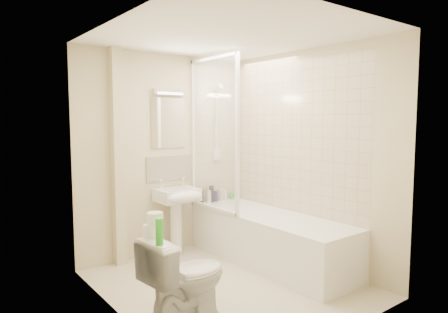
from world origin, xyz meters
TOP-DOWN VIEW (x-y plane):
  - floor at (0.00, 0.00)m, footprint 2.50×2.50m
  - wall_back at (0.00, 1.25)m, footprint 2.20×0.02m
  - wall_left at (-1.10, 0.00)m, footprint 0.02×2.50m
  - wall_right at (1.10, 0.00)m, footprint 0.02×2.50m
  - ceiling at (0.00, 0.00)m, footprint 2.20×2.50m
  - tile_back at (0.75, 1.24)m, footprint 0.70×0.01m
  - tile_right at (1.09, 0.20)m, footprint 0.01×2.10m
  - pipe_boxing at (-0.62, 1.19)m, footprint 0.12×0.12m
  - splashback at (0.05, 1.24)m, footprint 0.60×0.02m
  - mirror at (0.05, 1.24)m, footprint 0.46×0.01m
  - strip_light at (0.05, 1.22)m, footprint 0.42×0.07m
  - bathtub at (0.75, 0.20)m, footprint 0.70×2.10m
  - shower_screen at (0.40, 0.80)m, footprint 0.04×0.92m
  - shower_fixture at (0.75, 1.19)m, footprint 0.10×0.16m
  - pedestal_sink at (0.05, 1.01)m, footprint 0.47×0.45m
  - bottle_black_a at (0.48, 1.16)m, footprint 0.05×0.05m
  - bottle_white_a at (0.59, 1.16)m, footprint 0.06×0.06m
  - bottle_black_b at (0.63, 1.16)m, footprint 0.06×0.06m
  - bottle_blue at (0.70, 1.16)m, footprint 0.05×0.05m
  - bottle_cream at (0.80, 1.16)m, footprint 0.05×0.05m
  - bottle_white_b at (0.85, 1.16)m, footprint 0.05×0.05m
  - bottle_green at (0.97, 1.16)m, footprint 0.07×0.07m
  - toilet at (-0.72, -0.36)m, footprint 0.57×0.80m
  - toilet_roll_lower at (-0.98, -0.27)m, footprint 0.10×0.10m
  - toilet_roll_upper at (-0.95, -0.30)m, footprint 0.12×0.12m
  - green_bottle at (-1.02, -0.49)m, footprint 0.06×0.06m

SIDE VIEW (x-z plane):
  - floor at x=0.00m, z-range 0.00..0.00m
  - bathtub at x=0.75m, z-range 0.01..0.56m
  - toilet at x=-0.72m, z-range 0.00..0.72m
  - bottle_green at x=0.97m, z-range 0.55..0.64m
  - bottle_white_b at x=0.85m, z-range 0.55..0.68m
  - bottle_blue at x=0.70m, z-range 0.55..0.69m
  - bottle_cream at x=0.80m, z-range 0.55..0.71m
  - bottle_white_a at x=0.59m, z-range 0.55..0.71m
  - pedestal_sink at x=0.05m, z-range 0.18..1.10m
  - bottle_black_a at x=0.48m, z-range 0.55..0.74m
  - bottle_black_b at x=0.63m, z-range 0.55..0.77m
  - toilet_roll_lower at x=-0.98m, z-range 0.72..0.82m
  - green_bottle at x=-1.02m, z-range 0.72..0.92m
  - toilet_roll_upper at x=-0.95m, z-range 0.82..0.91m
  - splashback at x=0.05m, z-range 0.88..1.18m
  - wall_back at x=0.00m, z-range 0.00..2.40m
  - wall_left at x=-1.10m, z-range 0.00..2.40m
  - wall_right at x=1.10m, z-range 0.00..2.40m
  - pipe_boxing at x=-0.62m, z-range 0.00..2.40m
  - tile_back at x=0.75m, z-range 0.55..2.30m
  - tile_right at x=1.09m, z-range 0.55..2.30m
  - shower_screen at x=0.40m, z-range 0.55..2.35m
  - shower_fixture at x=0.75m, z-range 1.05..2.04m
  - mirror at x=0.05m, z-range 1.28..1.88m
  - strip_light at x=0.05m, z-range 1.92..1.98m
  - ceiling at x=0.00m, z-range 2.39..2.41m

